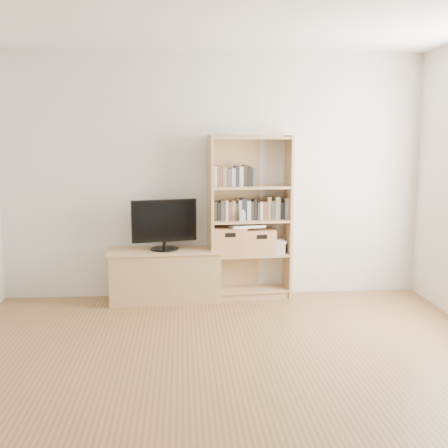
{
  "coord_description": "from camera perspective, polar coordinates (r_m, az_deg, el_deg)",
  "views": [
    {
      "loc": [
        -0.34,
        -3.5,
        1.72
      ],
      "look_at": [
        0.06,
        1.9,
        0.87
      ],
      "focal_mm": 45.0,
      "sensor_mm": 36.0,
      "label": 1
    }
  ],
  "objects": [
    {
      "name": "basket_left",
      "position": [
        5.94,
        0.44,
        -1.71
      ],
      "size": [
        0.38,
        0.32,
        0.29
      ],
      "primitive_type": "cube",
      "rotation": [
        0.0,
        0.0,
        0.07
      ],
      "color": "#AC774D",
      "rests_on": "bookshelf"
    },
    {
      "name": "front_wall",
      "position": [
        1.14,
        13.86,
        -12.91
      ],
      "size": [
        4.5,
        0.02,
        2.6
      ],
      "primitive_type": "cube",
      "color": "silver",
      "rests_on": "floor"
    },
    {
      "name": "bookshelf",
      "position": [
        5.95,
        2.63,
        0.64
      ],
      "size": [
        0.89,
        0.39,
        1.74
      ],
      "primitive_type": "cube",
      "rotation": [
        0.0,
        0.0,
        0.09
      ],
      "color": "tan",
      "rests_on": "floor"
    },
    {
      "name": "books_row_upper",
      "position": [
        5.89,
        0.78,
        4.85
      ],
      "size": [
        0.4,
        0.19,
        0.2
      ],
      "primitive_type": "cube",
      "rotation": [
        0.0,
        0.0,
        0.14
      ],
      "color": "#2A241C",
      "rests_on": "bookshelf"
    },
    {
      "name": "laptop",
      "position": [
        5.94,
        2.21,
        -0.15
      ],
      "size": [
        0.41,
        0.34,
        0.03
      ],
      "primitive_type": "cube",
      "rotation": [
        0.0,
        0.0,
        0.26
      ],
      "color": "silver",
      "rests_on": "basket_left"
    },
    {
      "name": "back_wall",
      "position": [
        6.03,
        -1.04,
        4.88
      ],
      "size": [
        4.5,
        0.02,
        2.6
      ],
      "primitive_type": "cube",
      "color": "silver",
      "rests_on": "floor"
    },
    {
      "name": "television",
      "position": [
        5.86,
        -6.11,
        -0.05
      ],
      "size": [
        0.68,
        0.21,
        0.53
      ],
      "primitive_type": "cube",
      "rotation": [
        0.0,
        0.0,
        0.23
      ],
      "color": "black",
      "rests_on": "tv_stand"
    },
    {
      "name": "floor",
      "position": [
        3.92,
        1.21,
        -17.16
      ],
      "size": [
        4.5,
        5.0,
        0.01
      ],
      "primitive_type": "cube",
      "color": "brown",
      "rests_on": "ground"
    },
    {
      "name": "baby_monitor",
      "position": [
        5.84,
        1.91,
        0.76
      ],
      "size": [
        0.06,
        0.04,
        0.1
      ],
      "primitive_type": "cube",
      "rotation": [
        0.0,
        0.0,
        -0.26
      ],
      "color": "white",
      "rests_on": "bookshelf"
    },
    {
      "name": "tv_stand",
      "position": [
        5.97,
        -6.02,
        -5.3
      ],
      "size": [
        1.17,
        0.51,
        0.52
      ],
      "primitive_type": "cube",
      "rotation": [
        0.0,
        0.0,
        0.07
      ],
      "color": "tan",
      "rests_on": "floor"
    },
    {
      "name": "books_row_mid",
      "position": [
        5.96,
        2.6,
        1.55
      ],
      "size": [
        0.84,
        0.2,
        0.22
      ],
      "primitive_type": "cube",
      "rotation": [
        0.0,
        0.0,
        0.04
      ],
      "color": "#2A241C",
      "rests_on": "bookshelf"
    },
    {
      "name": "magazine_stack",
      "position": [
        6.07,
        5.38,
        -2.32
      ],
      "size": [
        0.25,
        0.31,
        0.13
      ],
      "primitive_type": "cube",
      "rotation": [
        0.0,
        0.0,
        -0.23
      ],
      "color": "beige",
      "rests_on": "bookshelf"
    },
    {
      "name": "basket_right",
      "position": [
        6.01,
        3.61,
        -1.76
      ],
      "size": [
        0.34,
        0.28,
        0.26
      ],
      "primitive_type": "cube",
      "rotation": [
        0.0,
        0.0,
        0.07
      ],
      "color": "#AC774D",
      "rests_on": "bookshelf"
    }
  ]
}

